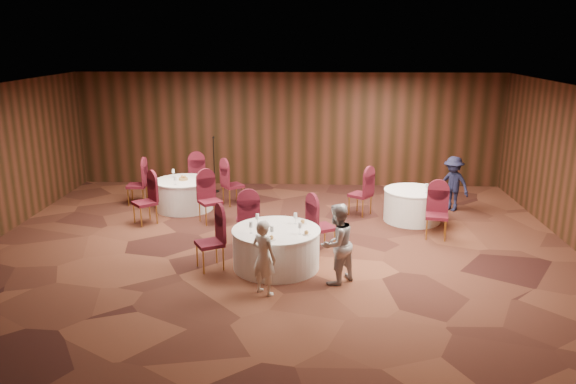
{
  "coord_description": "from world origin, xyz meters",
  "views": [
    {
      "loc": [
        0.72,
        -10.78,
        4.17
      ],
      "look_at": [
        0.2,
        0.2,
        1.1
      ],
      "focal_mm": 35.0,
      "sensor_mm": 36.0,
      "label": 1
    }
  ],
  "objects_px": {
    "table_right": "(412,205)",
    "man_c": "(453,184)",
    "woman_a": "(264,258)",
    "woman_b": "(337,244)",
    "mic_stand": "(215,176)",
    "table_main": "(276,248)",
    "table_left": "(184,194)"
  },
  "relations": [
    {
      "from": "woman_b",
      "to": "man_c",
      "type": "distance_m",
      "value": 5.3
    },
    {
      "from": "table_right",
      "to": "mic_stand",
      "type": "distance_m",
      "value": 5.53
    },
    {
      "from": "man_c",
      "to": "woman_b",
      "type": "bearing_deg",
      "value": -80.84
    },
    {
      "from": "woman_a",
      "to": "woman_b",
      "type": "bearing_deg",
      "value": -122.43
    },
    {
      "from": "table_main",
      "to": "table_left",
      "type": "relative_size",
      "value": 1.14
    },
    {
      "from": "woman_a",
      "to": "woman_b",
      "type": "relative_size",
      "value": 0.9
    },
    {
      "from": "table_left",
      "to": "woman_a",
      "type": "xyz_separation_m",
      "value": [
        2.41,
        -4.67,
        0.27
      ]
    },
    {
      "from": "table_left",
      "to": "woman_b",
      "type": "height_order",
      "value": "woman_b"
    },
    {
      "from": "table_right",
      "to": "woman_b",
      "type": "bearing_deg",
      "value": -118.36
    },
    {
      "from": "woman_a",
      "to": "man_c",
      "type": "bearing_deg",
      "value": -95.99
    },
    {
      "from": "table_left",
      "to": "mic_stand",
      "type": "relative_size",
      "value": 0.93
    },
    {
      "from": "woman_b",
      "to": "table_right",
      "type": "bearing_deg",
      "value": -162.67
    },
    {
      "from": "table_left",
      "to": "mic_stand",
      "type": "bearing_deg",
      "value": 73.73
    },
    {
      "from": "woman_a",
      "to": "woman_b",
      "type": "distance_m",
      "value": 1.32
    },
    {
      "from": "woman_b",
      "to": "table_left",
      "type": "bearing_deg",
      "value": -93.27
    },
    {
      "from": "woman_a",
      "to": "woman_b",
      "type": "xyz_separation_m",
      "value": [
        1.21,
        0.51,
        0.07
      ]
    },
    {
      "from": "table_main",
      "to": "table_right",
      "type": "height_order",
      "value": "same"
    },
    {
      "from": "mic_stand",
      "to": "man_c",
      "type": "bearing_deg",
      "value": -13.07
    },
    {
      "from": "man_c",
      "to": "table_main",
      "type": "bearing_deg",
      "value": -93.91
    },
    {
      "from": "table_left",
      "to": "woman_b",
      "type": "xyz_separation_m",
      "value": [
        3.62,
        -4.16,
        0.34
      ]
    },
    {
      "from": "table_main",
      "to": "table_right",
      "type": "bearing_deg",
      "value": 43.98
    },
    {
      "from": "table_main",
      "to": "mic_stand",
      "type": "bearing_deg",
      "value": 111.66
    },
    {
      "from": "mic_stand",
      "to": "woman_a",
      "type": "bearing_deg",
      "value": -72.99
    },
    {
      "from": "table_right",
      "to": "man_c",
      "type": "bearing_deg",
      "value": 38.02
    },
    {
      "from": "table_left",
      "to": "table_right",
      "type": "relative_size",
      "value": 1.07
    },
    {
      "from": "mic_stand",
      "to": "man_c",
      "type": "xyz_separation_m",
      "value": [
        6.14,
        -1.42,
        0.23
      ]
    },
    {
      "from": "table_main",
      "to": "table_left",
      "type": "xyz_separation_m",
      "value": [
        -2.53,
        3.53,
        0.0
      ]
    },
    {
      "from": "table_main",
      "to": "table_left",
      "type": "bearing_deg",
      "value": 125.61
    },
    {
      "from": "table_main",
      "to": "man_c",
      "type": "xyz_separation_m",
      "value": [
        4.09,
        3.74,
        0.3
      ]
    },
    {
      "from": "table_right",
      "to": "mic_stand",
      "type": "relative_size",
      "value": 0.87
    },
    {
      "from": "table_right",
      "to": "mic_stand",
      "type": "xyz_separation_m",
      "value": [
        -5.03,
        2.29,
        0.07
      ]
    },
    {
      "from": "table_left",
      "to": "man_c",
      "type": "relative_size",
      "value": 1.06
    }
  ]
}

